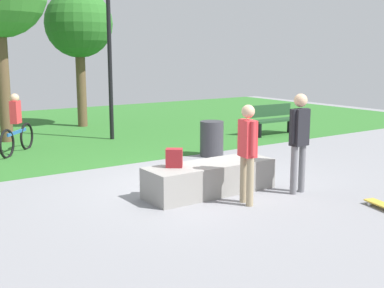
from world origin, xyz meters
name	(u,v)px	position (x,y,z in m)	size (l,w,h in m)	color
ground_plane	(193,184)	(0.00, 0.00, 0.00)	(28.00, 28.00, 0.00)	gray
grass_lawn	(51,130)	(0.00, 8.12, 0.00)	(26.60, 11.76, 0.01)	#2D6B28
concrete_ledge	(210,178)	(-0.09, -0.67, 0.27)	(2.41, 0.80, 0.54)	gray
backpack_on_ledge	(174,158)	(-0.78, -0.56, 0.70)	(0.28, 0.20, 0.32)	maroon
skater_performing_trick	(247,147)	(0.02, -1.54, 0.96)	(0.26, 0.42, 1.65)	tan
skater_watching	(299,135)	(1.20, -1.55, 1.05)	(0.43, 0.23, 1.78)	slate
park_bench_near_path	(273,119)	(5.33, 3.41, 0.48)	(1.61, 0.52, 0.91)	#1E4223
tree_leaning_ash	(79,25)	(1.17, 8.35, 3.37)	(2.22, 2.22, 4.53)	brown
lamp_post	(109,34)	(0.89, 5.45, 3.00)	(0.28, 0.28, 5.05)	black
trash_bin	(212,139)	(1.87, 1.92, 0.43)	(0.57, 0.57, 0.85)	#333338
cyclist_on_bicycle	(17,128)	(-1.93, 4.93, 0.63)	(1.22, 1.43, 1.52)	black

